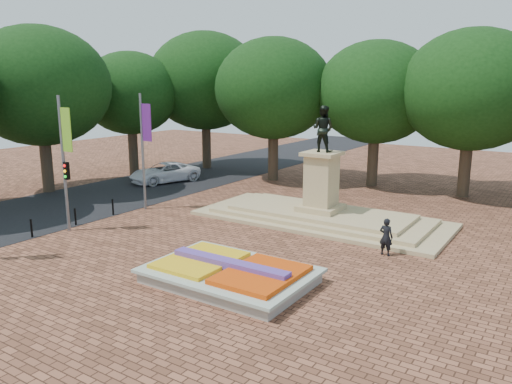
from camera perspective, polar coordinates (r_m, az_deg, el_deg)
ground at (r=21.80m, az=-2.02°, el=-8.03°), size 90.00×90.00×0.00m
asphalt_street at (r=35.31m, az=-17.39°, el=-0.60°), size 9.00×90.00×0.02m
flower_bed at (r=19.59m, az=-2.97°, el=-9.28°), size 6.30×4.30×0.91m
monument at (r=28.16m, az=7.41°, el=-1.52°), size 14.00×6.00×6.40m
tree_row_back at (r=35.94m, az=18.24°, el=10.30°), size 44.80×8.80×10.43m
tree_row_street at (r=37.92m, az=-22.82°, el=9.61°), size 8.40×25.40×9.98m
banner_poles at (r=27.01m, az=-21.55°, el=3.59°), size 0.88×11.17×7.00m
bollard_row at (r=28.07m, az=-22.07°, el=-3.15°), size 0.12×13.12×0.98m
van at (r=39.48m, az=-10.41°, el=2.20°), size 4.17×5.96×1.51m
pedestrian at (r=23.12m, az=14.64°, el=-4.99°), size 0.66×0.46×1.72m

